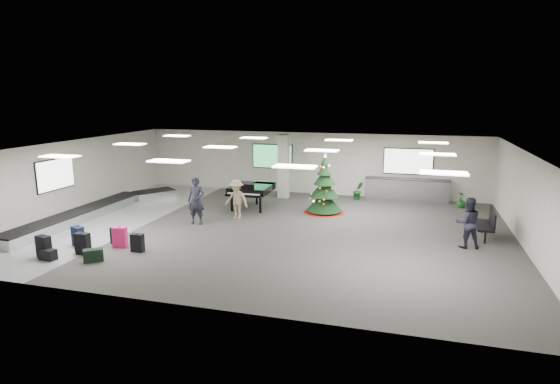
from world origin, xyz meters
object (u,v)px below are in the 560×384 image
(pink_suitcase, at_px, (120,237))
(potted_plant_left, at_px, (358,191))
(christmas_tree, at_px, (324,192))
(bench, at_px, (488,222))
(baggage_carousel, at_px, (96,211))
(potted_plant_right, at_px, (461,200))
(traveler_bench, at_px, (468,223))
(grand_piano, at_px, (251,189))
(traveler_b, at_px, (237,199))
(traveler_a, at_px, (196,201))
(service_counter, at_px, (407,189))

(pink_suitcase, relative_size, potted_plant_left, 0.80)
(christmas_tree, relative_size, bench, 1.54)
(baggage_carousel, xyz_separation_m, potted_plant_right, (15.31, 5.89, 0.16))
(christmas_tree, xyz_separation_m, traveler_bench, (5.58, -3.45, -0.03))
(christmas_tree, height_order, traveler_bench, christmas_tree)
(christmas_tree, distance_m, traveler_bench, 6.56)
(grand_piano, xyz_separation_m, traveler_b, (0.00, -1.82, -0.07))
(traveler_bench, xyz_separation_m, potted_plant_right, (0.34, 6.09, -0.51))
(grand_piano, height_order, traveler_b, traveler_b)
(bench, distance_m, traveler_a, 11.07)
(potted_plant_right, bearing_deg, christmas_tree, -155.91)
(traveler_b, xyz_separation_m, potted_plant_left, (4.50, 5.01, -0.37))
(traveler_a, relative_size, traveler_bench, 1.09)
(bench, bearing_deg, potted_plant_right, 98.43)
(grand_piano, bearing_deg, traveler_bench, -20.91)
(christmas_tree, bearing_deg, service_counter, 45.33)
(traveler_a, relative_size, potted_plant_left, 2.10)
(grand_piano, xyz_separation_m, bench, (9.77, -1.91, -0.29))
(traveler_bench, bearing_deg, bench, -134.40)
(traveler_a, height_order, traveler_b, traveler_a)
(pink_suitcase, relative_size, traveler_a, 0.38)
(service_counter, relative_size, grand_piano, 1.82)
(potted_plant_right, bearing_deg, baggage_carousel, -158.97)
(grand_piano, xyz_separation_m, potted_plant_right, (9.29, 2.83, -0.53))
(traveler_b, relative_size, potted_plant_left, 1.81)
(potted_plant_right, bearing_deg, grand_piano, -163.03)
(pink_suitcase, height_order, bench, bench)
(traveler_a, bearing_deg, traveler_bench, -5.09)
(potted_plant_left, bearing_deg, traveler_bench, -55.45)
(pink_suitcase, bearing_deg, potted_plant_left, 40.59)
(traveler_b, distance_m, potted_plant_left, 6.74)
(pink_suitcase, relative_size, traveler_b, 0.44)
(baggage_carousel, bearing_deg, potted_plant_left, 30.68)
(potted_plant_right, bearing_deg, traveler_a, -150.64)
(baggage_carousel, relative_size, traveler_b, 5.86)
(traveler_a, bearing_deg, service_counter, 35.94)
(service_counter, distance_m, pink_suitcase, 13.77)
(pink_suitcase, bearing_deg, christmas_tree, 35.19)
(baggage_carousel, relative_size, potted_plant_right, 13.15)
(christmas_tree, bearing_deg, potted_plant_left, 69.29)
(service_counter, xyz_separation_m, bench, (2.95, -5.59, 0.06))
(christmas_tree, bearing_deg, traveler_b, -149.22)
(baggage_carousel, height_order, potted_plant_left, potted_plant_left)
(traveler_a, distance_m, potted_plant_right, 12.08)
(christmas_tree, xyz_separation_m, grand_piano, (-3.36, -0.19, -0.01))
(potted_plant_left, bearing_deg, traveler_b, -131.94)
(traveler_b, height_order, potted_plant_right, traveler_b)
(pink_suitcase, height_order, christmas_tree, christmas_tree)
(baggage_carousel, distance_m, christmas_tree, 9.95)
(traveler_a, relative_size, potted_plant_right, 2.61)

